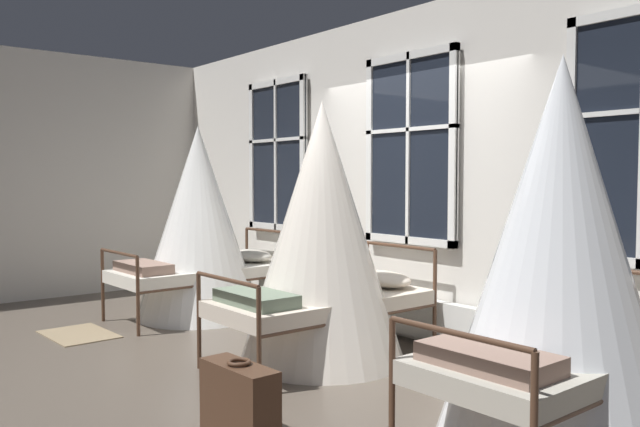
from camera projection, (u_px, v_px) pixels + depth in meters
name	position (u px, v px, depth m)	size (l,w,h in m)	color
ground	(323.00, 359.00, 5.50)	(21.45, 21.45, 0.00)	brown
back_wall_with_windows	(417.00, 175.00, 6.13)	(8.77, 0.10, 3.12)	silver
window_bank	(408.00, 229.00, 6.08)	(5.43, 0.10, 2.62)	black
cot_first	(199.00, 225.00, 7.16)	(1.39, 1.90, 2.10)	#4C3323
cot_second	(322.00, 236.00, 5.42)	(1.39, 1.88, 2.17)	#4C3323
cot_third	(559.00, 256.00, 3.74)	(1.39, 1.89, 2.23)	#4C3323
rug_first	(79.00, 334.00, 6.34)	(0.80, 0.56, 0.01)	#8E7A5B
suitcase_dark	(239.00, 401.00, 3.81)	(0.57, 0.23, 0.47)	#472D1E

